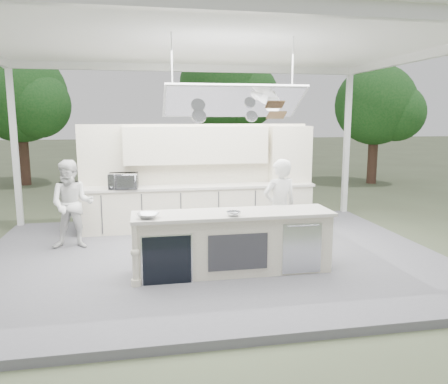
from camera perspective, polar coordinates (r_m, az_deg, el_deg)
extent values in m
plane|color=#4C563B|center=(7.85, -1.61, -8.96)|extent=(90.00, 90.00, 0.00)
cube|color=#5A595E|center=(7.83, -1.62, -8.54)|extent=(8.00, 6.00, 0.12)
cube|color=white|center=(11.44, 15.73, 6.05)|extent=(0.12, 0.12, 3.70)
cube|color=white|center=(10.63, -25.66, 5.20)|extent=(0.12, 0.12, 3.70)
cube|color=white|center=(7.54, -1.76, 19.39)|extent=(8.20, 6.20, 0.16)
cube|color=white|center=(4.72, 4.14, 23.23)|extent=(8.00, 0.12, 0.16)
cube|color=white|center=(10.37, -4.31, 15.83)|extent=(8.00, 0.12, 0.16)
cube|color=white|center=(8.98, 24.76, 15.94)|extent=(0.12, 6.00, 0.16)
cube|color=white|center=(6.59, 1.27, 11.77)|extent=(2.00, 0.71, 0.43)
cube|color=white|center=(6.59, 1.27, 11.77)|extent=(2.06, 0.76, 0.46)
cylinder|color=white|center=(6.50, -6.82, 15.93)|extent=(0.02, 0.02, 0.95)
cylinder|color=white|center=(6.86, 8.95, 15.55)|extent=(0.02, 0.02, 0.95)
cylinder|color=silver|center=(6.65, -3.29, 9.84)|extent=(0.22, 0.14, 0.21)
cylinder|color=silver|center=(6.75, 3.62, 9.84)|extent=(0.18, 0.12, 0.18)
cube|color=olive|center=(6.88, 6.86, 9.95)|extent=(0.28, 0.18, 0.12)
cube|color=#EAE6C6|center=(6.87, 1.20, -6.73)|extent=(3.00, 0.70, 0.90)
cube|color=beige|center=(6.75, 1.22, -2.86)|extent=(3.10, 0.78, 0.05)
cylinder|color=#EAE6C6|center=(6.40, -11.54, -8.08)|extent=(0.11, 0.11, 0.92)
cube|color=black|center=(6.43, -7.45, -8.81)|extent=(0.70, 0.04, 0.72)
cube|color=silver|center=(6.43, -7.45, -8.82)|extent=(0.74, 0.03, 0.72)
cube|color=#2F2F34|center=(6.54, 1.85, -7.85)|extent=(0.90, 0.02, 0.55)
cube|color=silver|center=(6.82, 10.15, -7.27)|extent=(0.62, 0.02, 0.78)
cube|color=#EAE6C6|center=(9.52, -3.42, -2.07)|extent=(5.00, 0.65, 0.90)
cube|color=beige|center=(9.43, -3.45, 0.76)|extent=(5.08, 0.72, 0.05)
cube|color=#EAE6C6|center=(9.70, -3.68, 2.20)|extent=(5.00, 0.10, 2.25)
cube|color=#EAE6C6|center=(9.50, -3.63, 6.13)|extent=(3.10, 0.38, 0.80)
cube|color=#EAE6C6|center=(9.95, 8.56, 4.76)|extent=(0.90, 0.45, 1.30)
cube|color=olive|center=(9.95, 8.56, 4.76)|extent=(0.84, 0.40, 0.03)
cylinder|color=silver|center=(9.85, 8.20, 1.55)|extent=(0.20, 0.20, 0.12)
cylinder|color=black|center=(9.82, 8.22, 2.48)|extent=(0.17, 0.17, 0.20)
cylinder|color=black|center=(9.96, 10.10, 1.54)|extent=(0.16, 0.16, 0.10)
cone|color=black|center=(9.94, 10.13, 2.51)|extent=(0.14, 0.14, 0.24)
cylinder|color=#472E23|center=(17.94, -24.63, 4.18)|extent=(0.36, 0.36, 2.10)
sphere|color=#2B5D22|center=(17.90, -25.15, 11.33)|extent=(3.40, 3.40, 3.40)
sphere|color=#2B5D22|center=(17.24, -23.27, 10.42)|extent=(2.38, 2.38, 2.38)
cylinder|color=#472E23|center=(19.73, 0.11, 6.01)|extent=(0.36, 0.36, 2.45)
sphere|color=#2B5D22|center=(19.73, 0.12, 13.63)|extent=(4.00, 4.00, 4.00)
sphere|color=#2B5D22|center=(19.29, 2.85, 12.52)|extent=(2.80, 2.80, 2.80)
cylinder|color=#472E23|center=(17.68, 18.82, 4.20)|extent=(0.36, 0.36, 1.92)
sphere|color=#2B5D22|center=(17.62, 19.18, 10.72)|extent=(3.00, 3.00, 3.00)
sphere|color=#2B5D22|center=(17.53, 21.59, 9.60)|extent=(2.10, 2.10, 2.10)
imported|color=white|center=(7.61, 7.27, -2.06)|extent=(0.68, 0.50, 1.70)
imported|color=silver|center=(8.46, -19.23, -1.55)|extent=(0.83, 0.66, 1.64)
imported|color=#B1B3B9|center=(9.15, -13.01, 1.42)|extent=(0.60, 0.43, 0.32)
imported|color=#B6B8BE|center=(6.42, -9.89, -3.08)|extent=(0.40, 0.40, 0.07)
imported|color=silver|center=(6.49, 1.27, -2.85)|extent=(0.23, 0.23, 0.07)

